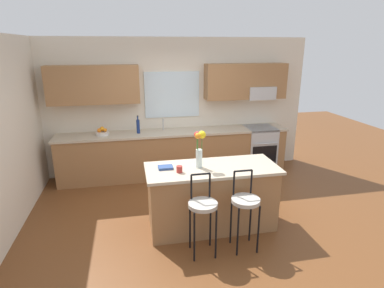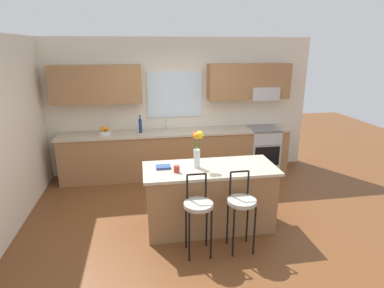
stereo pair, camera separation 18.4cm
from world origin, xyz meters
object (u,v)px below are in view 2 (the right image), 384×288
object	(u,v)px
bar_stool_near	(198,208)
flower_vase	(197,146)
bar_stool_middle	(242,205)
bottle_olive_oil	(140,126)
oven_range	(262,149)
kitchen_island	(209,197)
fruit_bowl_oranges	(105,131)
cookbook	(163,167)
mug_ceramic	(177,169)

from	to	relation	value
bar_stool_near	flower_vase	bearing A→B (deg)	81.17
bar_stool_middle	bottle_olive_oil	bearing A→B (deg)	114.82
oven_range	flower_vase	size ratio (longest dim) A/B	1.77
kitchen_island	flower_vase	size ratio (longest dim) A/B	3.56
bar_stool_middle	flower_vase	xyz separation A→B (m)	(-0.45, 0.63, 0.59)
oven_range	fruit_bowl_oranges	distance (m)	3.21
bar_stool_middle	cookbook	distance (m)	1.18
flower_vase	mug_ceramic	xyz separation A→B (m)	(-0.30, -0.13, -0.26)
bar_stool_near	flower_vase	size ratio (longest dim) A/B	2.01
cookbook	bottle_olive_oil	distance (m)	1.96
cookbook	bottle_olive_oil	size ratio (longest dim) A/B	0.58
kitchen_island	bar_stool_near	xyz separation A→B (m)	(-0.28, -0.60, 0.17)
bar_stool_near	bottle_olive_oil	xyz separation A→B (m)	(-0.66, 2.61, 0.43)
mug_ceramic	cookbook	size ratio (longest dim) A/B	0.45
mug_ceramic	bottle_olive_oil	world-z (taller)	bottle_olive_oil
bar_stool_middle	flower_vase	world-z (taller)	flower_vase
bar_stool_near	bar_stool_middle	world-z (taller)	same
kitchen_island	cookbook	bearing A→B (deg)	173.25
flower_vase	fruit_bowl_oranges	distance (m)	2.46
flower_vase	bar_stool_near	bearing A→B (deg)	-98.83
fruit_bowl_oranges	mug_ceramic	bearing A→B (deg)	-61.94
mug_ceramic	fruit_bowl_oranges	xyz separation A→B (m)	(-1.13, 2.12, 0.01)
oven_range	bar_stool_middle	bearing A→B (deg)	-116.45
oven_range	bar_stool_middle	size ratio (longest dim) A/B	0.88
bar_stool_middle	fruit_bowl_oranges	size ratio (longest dim) A/B	4.34
kitchen_island	cookbook	xyz separation A→B (m)	(-0.64, 0.08, 0.47)
oven_range	cookbook	size ratio (longest dim) A/B	4.60
bar_stool_near	fruit_bowl_oranges	bearing A→B (deg)	116.95
kitchen_island	bar_stool_near	bearing A→B (deg)	-114.57
oven_range	bar_stool_middle	distance (m)	2.90
fruit_bowl_oranges	oven_range	bearing A→B (deg)	-0.52
bar_stool_middle	bottle_olive_oil	size ratio (longest dim) A/B	3.01
bar_stool_near	oven_range	bearing A→B (deg)	54.62
oven_range	mug_ceramic	distance (m)	2.96
bar_stool_middle	flower_vase	distance (m)	0.97
kitchen_island	fruit_bowl_oranges	size ratio (longest dim) A/B	7.71
bar_stool_near	mug_ceramic	size ratio (longest dim) A/B	11.58
bar_stool_near	bottle_olive_oil	distance (m)	2.73
bar_stool_middle	bar_stool_near	bearing A→B (deg)	180.00
mug_ceramic	fruit_bowl_oranges	size ratio (longest dim) A/B	0.38
kitchen_island	bar_stool_near	size ratio (longest dim) A/B	1.78
bar_stool_near	bar_stool_middle	xyz separation A→B (m)	(0.55, 0.00, 0.00)
fruit_bowl_oranges	bottle_olive_oil	size ratio (longest dim) A/B	0.69
fruit_bowl_oranges	bottle_olive_oil	world-z (taller)	bottle_olive_oil
bar_stool_middle	oven_range	bearing A→B (deg)	63.55
oven_range	kitchen_island	distance (m)	2.53
bar_stool_near	bar_stool_middle	bearing A→B (deg)	0.00
kitchen_island	bar_stool_middle	bearing A→B (deg)	-65.43
oven_range	mug_ceramic	size ratio (longest dim) A/B	10.22
cookbook	bar_stool_near	bearing A→B (deg)	-61.49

